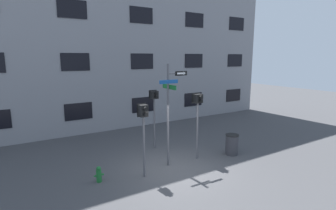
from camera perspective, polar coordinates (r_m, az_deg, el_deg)
ground_plane at (r=10.54m, az=1.50°, el=-14.04°), size 60.00×60.00×0.00m
building_facade at (r=16.20m, az=-13.07°, el=18.92°), size 24.00×0.63×13.66m
street_sign_pole at (r=10.34m, az=0.38°, el=-0.36°), size 1.30×0.97×4.12m
pedestrian_signal_left at (r=9.37m, az=-5.35°, el=-3.39°), size 0.35×0.40×2.73m
pedestrian_signal_right at (r=11.10m, az=6.51°, el=-0.57°), size 0.41×0.40×2.86m
pedestrian_signal_across at (r=12.36m, az=-3.00°, el=0.46°), size 0.41×0.40×2.83m
fire_hydrant at (r=9.87m, az=-14.82°, el=-14.40°), size 0.34×0.18×0.58m
trash_bin at (r=12.32m, az=13.72°, el=-8.33°), size 0.60×0.60×0.93m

